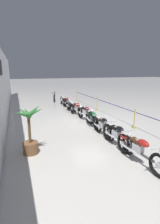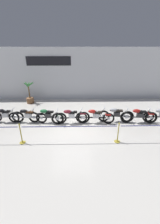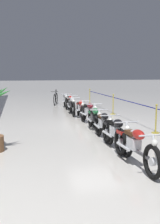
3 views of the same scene
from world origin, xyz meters
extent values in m
plane|color=silver|center=(0.00, 0.00, 0.00)|extent=(120.00, 120.00, 0.00)
torus|color=black|center=(-6.29, 0.72, 0.37)|extent=(0.73, 0.12, 0.73)
torus|color=black|center=(-4.59, 0.76, 0.37)|extent=(0.73, 0.12, 0.73)
cylinder|color=silver|center=(-6.29, 0.72, 0.37)|extent=(0.18, 0.08, 0.18)
cylinder|color=silver|center=(-4.59, 0.76, 0.37)|extent=(0.18, 0.08, 0.18)
cylinder|color=silver|center=(-6.38, 0.72, 0.65)|extent=(0.30, 0.06, 0.59)
cube|color=silver|center=(-5.39, 0.74, 0.53)|extent=(0.37, 0.23, 0.26)
cylinder|color=silver|center=(-5.43, 0.74, 0.73)|extent=(0.18, 0.11, 0.24)
cylinder|color=silver|center=(-5.35, 0.74, 0.73)|extent=(0.18, 0.11, 0.24)
cylinder|color=silver|center=(-5.09, 0.89, 0.39)|extent=(0.70, 0.09, 0.07)
cube|color=#47474C|center=(-5.44, 0.74, 0.39)|extent=(1.36, 0.10, 0.06)
ellipsoid|color=#B21E19|center=(-5.62, 0.74, 0.79)|extent=(0.47, 0.23, 0.22)
cube|color=#4C2D19|center=(-5.26, 0.75, 0.75)|extent=(0.41, 0.21, 0.09)
cube|color=#B21E19|center=(-4.64, 0.76, 0.63)|extent=(0.32, 0.17, 0.08)
cylinder|color=silver|center=(-6.27, 0.72, 0.92)|extent=(0.05, 0.62, 0.04)
sphere|color=silver|center=(-6.35, 0.72, 0.78)|extent=(0.14, 0.14, 0.14)
torus|color=black|center=(-4.76, 0.68, 0.36)|extent=(0.72, 0.12, 0.72)
torus|color=black|center=(-3.23, 0.69, 0.36)|extent=(0.72, 0.12, 0.72)
cylinder|color=silver|center=(-4.76, 0.68, 0.36)|extent=(0.17, 0.08, 0.17)
cylinder|color=silver|center=(-3.23, 0.69, 0.36)|extent=(0.17, 0.08, 0.17)
cylinder|color=silver|center=(-4.85, 0.68, 0.64)|extent=(0.30, 0.06, 0.59)
cube|color=silver|center=(-3.95, 0.68, 0.52)|extent=(0.36, 0.22, 0.26)
cylinder|color=silver|center=(-3.99, 0.68, 0.72)|extent=(0.18, 0.11, 0.24)
cylinder|color=silver|center=(-3.91, 0.68, 0.72)|extent=(0.18, 0.11, 0.24)
cylinder|color=silver|center=(-3.65, 0.83, 0.38)|extent=(0.70, 0.07, 0.07)
cube|color=#47474C|center=(-4.00, 0.68, 0.38)|extent=(1.23, 0.07, 0.06)
ellipsoid|color=black|center=(-4.18, 0.68, 0.78)|extent=(0.46, 0.22, 0.22)
cube|color=black|center=(-3.82, 0.68, 0.74)|extent=(0.40, 0.20, 0.09)
cube|color=black|center=(-3.28, 0.69, 0.62)|extent=(0.32, 0.16, 0.08)
cylinder|color=silver|center=(-4.74, 0.68, 0.91)|extent=(0.04, 0.62, 0.04)
sphere|color=silver|center=(-4.82, 0.68, 0.77)|extent=(0.14, 0.14, 0.14)
torus|color=black|center=(-3.47, 0.68, 0.34)|extent=(0.68, 0.14, 0.67)
torus|color=black|center=(-1.80, 0.58, 0.34)|extent=(0.68, 0.14, 0.67)
cylinder|color=silver|center=(-3.47, 0.68, 0.34)|extent=(0.17, 0.09, 0.16)
cylinder|color=silver|center=(-1.80, 0.58, 0.34)|extent=(0.17, 0.09, 0.16)
cylinder|color=silver|center=(-3.56, 0.68, 0.62)|extent=(0.31, 0.07, 0.59)
cube|color=silver|center=(-2.58, 0.63, 0.50)|extent=(0.37, 0.24, 0.26)
cylinder|color=silver|center=(-2.63, 0.63, 0.70)|extent=(0.18, 0.12, 0.24)
cylinder|color=silver|center=(-2.54, 0.62, 0.70)|extent=(0.18, 0.12, 0.24)
cylinder|color=silver|center=(-2.28, 0.75, 0.36)|extent=(0.70, 0.11, 0.07)
cube|color=#ADAFB5|center=(-2.63, 0.63, 0.36)|extent=(1.34, 0.14, 0.06)
ellipsoid|color=black|center=(-2.81, 0.64, 0.76)|extent=(0.47, 0.25, 0.22)
cube|color=#4C2D19|center=(-2.45, 0.62, 0.72)|extent=(0.41, 0.22, 0.09)
cube|color=black|center=(-1.85, 0.58, 0.58)|extent=(0.33, 0.18, 0.08)
cylinder|color=silver|center=(-3.45, 0.68, 0.89)|extent=(0.07, 0.62, 0.04)
sphere|color=silver|center=(-3.53, 0.68, 0.75)|extent=(0.14, 0.14, 0.14)
torus|color=black|center=(-2.26, 0.66, 0.34)|extent=(0.70, 0.16, 0.69)
torus|color=black|center=(-0.62, 0.53, 0.34)|extent=(0.70, 0.16, 0.69)
cylinder|color=silver|center=(-2.26, 0.66, 0.34)|extent=(0.17, 0.09, 0.16)
cylinder|color=silver|center=(-0.62, 0.53, 0.34)|extent=(0.17, 0.09, 0.16)
cylinder|color=silver|center=(-2.35, 0.67, 0.63)|extent=(0.31, 0.08, 0.59)
cube|color=#2D2D30|center=(-1.39, 0.59, 0.50)|extent=(0.38, 0.25, 0.26)
cylinder|color=#2D2D30|center=(-1.43, 0.60, 0.70)|extent=(0.19, 0.12, 0.24)
cylinder|color=#2D2D30|center=(-1.35, 0.59, 0.70)|extent=(0.19, 0.12, 0.24)
cylinder|color=silver|center=(-1.08, 0.71, 0.36)|extent=(0.70, 0.13, 0.07)
cube|color=black|center=(-1.44, 0.60, 0.36)|extent=(1.31, 0.16, 0.06)
ellipsoid|color=#1E6B38|center=(-1.62, 0.61, 0.76)|extent=(0.48, 0.26, 0.22)
cube|color=black|center=(-1.26, 0.58, 0.72)|extent=(0.41, 0.23, 0.09)
cube|color=#1E6B38|center=(-0.67, 0.53, 0.59)|extent=(0.33, 0.18, 0.08)
cylinder|color=silver|center=(-2.24, 0.66, 0.89)|extent=(0.09, 0.62, 0.04)
sphere|color=silver|center=(-2.32, 0.67, 0.75)|extent=(0.14, 0.14, 0.14)
torus|color=black|center=(-0.81, 0.41, 0.37)|extent=(0.75, 0.16, 0.74)
torus|color=black|center=(0.73, 0.51, 0.37)|extent=(0.75, 0.16, 0.74)
cylinder|color=silver|center=(-0.81, 0.41, 0.37)|extent=(0.18, 0.09, 0.18)
cylinder|color=silver|center=(0.73, 0.51, 0.37)|extent=(0.18, 0.09, 0.18)
cylinder|color=silver|center=(-0.90, 0.40, 0.66)|extent=(0.31, 0.08, 0.59)
cube|color=silver|center=(0.01, 0.46, 0.53)|extent=(0.37, 0.24, 0.26)
cylinder|color=silver|center=(-0.03, 0.46, 0.73)|extent=(0.19, 0.12, 0.24)
cylinder|color=silver|center=(0.05, 0.46, 0.73)|extent=(0.19, 0.12, 0.24)
cylinder|color=silver|center=(0.30, 0.62, 0.39)|extent=(0.70, 0.12, 0.07)
cube|color=black|center=(-0.04, 0.46, 0.39)|extent=(1.24, 0.14, 0.06)
ellipsoid|color=maroon|center=(-0.22, 0.44, 0.79)|extent=(0.47, 0.25, 0.22)
cube|color=black|center=(0.14, 0.47, 0.75)|extent=(0.41, 0.23, 0.09)
cube|color=maroon|center=(0.68, 0.50, 0.64)|extent=(0.33, 0.18, 0.08)
cylinder|color=silver|center=(-0.79, 0.41, 0.92)|extent=(0.08, 0.62, 0.04)
sphere|color=silver|center=(-0.87, 0.40, 0.78)|extent=(0.14, 0.14, 0.14)
torus|color=black|center=(0.60, 0.57, 0.35)|extent=(0.71, 0.16, 0.70)
torus|color=black|center=(2.20, 0.41, 0.35)|extent=(0.71, 0.16, 0.70)
cylinder|color=silver|center=(0.60, 0.57, 0.35)|extent=(0.18, 0.10, 0.17)
cylinder|color=silver|center=(2.20, 0.41, 0.35)|extent=(0.18, 0.10, 0.17)
cylinder|color=silver|center=(0.51, 0.58, 0.63)|extent=(0.31, 0.08, 0.59)
cube|color=silver|center=(1.45, 0.49, 0.51)|extent=(0.38, 0.25, 0.26)
cylinder|color=silver|center=(1.41, 0.49, 0.71)|extent=(0.19, 0.13, 0.24)
cylinder|color=silver|center=(1.49, 0.48, 0.71)|extent=(0.19, 0.13, 0.24)
cylinder|color=silver|center=(1.76, 0.60, 0.37)|extent=(0.70, 0.14, 0.07)
cube|color=black|center=(1.40, 0.49, 0.37)|extent=(1.29, 0.18, 0.06)
ellipsoid|color=#B21E19|center=(1.22, 0.51, 0.77)|extent=(0.48, 0.26, 0.22)
cube|color=black|center=(1.58, 0.47, 0.73)|extent=(0.42, 0.24, 0.09)
cube|color=#B21E19|center=(2.15, 0.42, 0.61)|extent=(0.33, 0.19, 0.08)
cylinder|color=silver|center=(0.62, 0.57, 0.90)|extent=(0.09, 0.62, 0.04)
sphere|color=silver|center=(0.54, 0.57, 0.76)|extent=(0.14, 0.14, 0.14)
torus|color=black|center=(1.96, 0.70, 0.37)|extent=(0.74, 0.17, 0.73)
torus|color=black|center=(3.40, 0.58, 0.37)|extent=(0.74, 0.17, 0.73)
cylinder|color=silver|center=(1.96, 0.70, 0.37)|extent=(0.18, 0.09, 0.18)
cylinder|color=silver|center=(3.40, 0.58, 0.37)|extent=(0.18, 0.09, 0.18)
cylinder|color=silver|center=(1.87, 0.71, 0.65)|extent=(0.31, 0.08, 0.59)
cube|color=#2D2D30|center=(2.73, 0.64, 0.53)|extent=(0.38, 0.25, 0.26)
cylinder|color=#2D2D30|center=(2.69, 0.64, 0.73)|extent=(0.19, 0.12, 0.24)
cylinder|color=#2D2D30|center=(2.77, 0.63, 0.73)|extent=(0.19, 0.12, 0.24)
cylinder|color=silver|center=(3.04, 0.75, 0.39)|extent=(0.70, 0.13, 0.07)
cube|color=black|center=(2.68, 0.64, 0.39)|extent=(1.16, 0.16, 0.06)
ellipsoid|color=#B7BABF|center=(2.50, 0.66, 0.79)|extent=(0.48, 0.26, 0.22)
cube|color=black|center=(2.86, 0.63, 0.75)|extent=(0.42, 0.23, 0.09)
cube|color=#B7BABF|center=(3.35, 0.59, 0.63)|extent=(0.33, 0.19, 0.08)
cylinder|color=silver|center=(1.98, 0.70, 0.92)|extent=(0.09, 0.62, 0.04)
sphere|color=silver|center=(1.90, 0.71, 0.78)|extent=(0.14, 0.14, 0.14)
torus|color=black|center=(3.30, 0.52, 0.37)|extent=(0.74, 0.18, 0.74)
torus|color=black|center=(4.75, 0.42, 0.37)|extent=(0.74, 0.18, 0.74)
cylinder|color=silver|center=(3.30, 0.52, 0.37)|extent=(0.18, 0.09, 0.17)
cylinder|color=silver|center=(4.75, 0.42, 0.37)|extent=(0.18, 0.09, 0.17)
cylinder|color=silver|center=(3.21, 0.53, 0.65)|extent=(0.31, 0.08, 0.59)
cube|color=#2D2D30|center=(4.07, 0.46, 0.53)|extent=(0.38, 0.25, 0.26)
cylinder|color=#2D2D30|center=(4.03, 0.47, 0.73)|extent=(0.19, 0.12, 0.24)
cylinder|color=#2D2D30|center=(4.11, 0.46, 0.73)|extent=(0.19, 0.12, 0.24)
cylinder|color=silver|center=(4.38, 0.58, 0.39)|extent=(0.70, 0.12, 0.07)
cube|color=#47474C|center=(4.02, 0.47, 0.39)|extent=(1.16, 0.14, 0.06)
ellipsoid|color=#B21E19|center=(3.84, 0.48, 0.79)|extent=(0.47, 0.25, 0.22)
cube|color=black|center=(4.20, 0.46, 0.75)|extent=(0.41, 0.23, 0.09)
cube|color=#B21E19|center=(4.70, 0.42, 0.63)|extent=(0.33, 0.18, 0.08)
cylinder|color=silver|center=(3.32, 0.52, 0.92)|extent=(0.08, 0.62, 0.04)
sphere|color=silver|center=(3.24, 0.53, 0.78)|extent=(0.14, 0.14, 0.14)
torus|color=black|center=(4.66, 0.59, 0.35)|extent=(0.70, 0.17, 0.70)
torus|color=black|center=(6.17, 0.44, 0.35)|extent=(0.70, 0.17, 0.70)
cylinder|color=silver|center=(4.66, 0.59, 0.35)|extent=(0.17, 0.10, 0.17)
cylinder|color=silver|center=(6.17, 0.44, 0.35)|extent=(0.17, 0.10, 0.17)
cylinder|color=silver|center=(4.57, 0.59, 0.63)|extent=(0.31, 0.09, 0.59)
cube|color=silver|center=(5.46, 0.51, 0.51)|extent=(0.38, 0.25, 0.26)
cylinder|color=silver|center=(5.42, 0.51, 0.71)|extent=(0.19, 0.13, 0.24)
cylinder|color=silver|center=(5.50, 0.50, 0.71)|extent=(0.19, 0.13, 0.24)
cylinder|color=silver|center=(5.78, 0.62, 0.37)|extent=(0.70, 0.14, 0.07)
cube|color=#47474C|center=(5.41, 0.51, 0.37)|extent=(1.22, 0.18, 0.06)
ellipsoid|color=#B7BABF|center=(5.23, 0.53, 0.77)|extent=(0.48, 0.26, 0.22)
cube|color=black|center=(5.59, 0.49, 0.73)|extent=(0.42, 0.24, 0.09)
cube|color=#B7BABF|center=(6.12, 0.44, 0.60)|extent=(0.33, 0.19, 0.08)
cylinder|color=silver|center=(4.68, 0.58, 0.90)|extent=(0.10, 0.62, 0.04)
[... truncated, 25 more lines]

